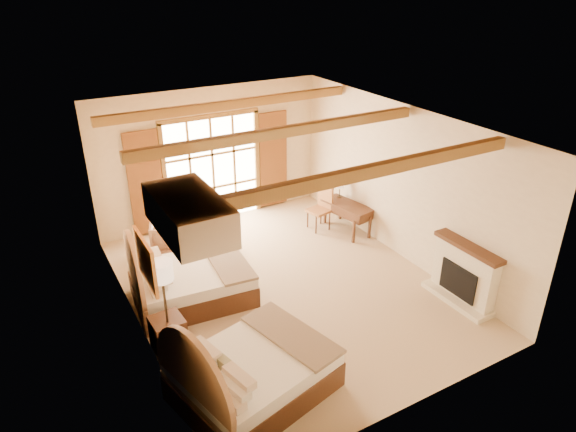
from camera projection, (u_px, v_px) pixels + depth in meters
floor at (285, 286)px, 9.93m from camera, size 7.00×7.00×0.00m
wall_back at (211, 156)px, 11.97m from camera, size 5.50×0.00×5.50m
wall_left at (131, 249)px, 8.00m from camera, size 0.00×7.00×7.00m
wall_right at (402, 183)px, 10.45m from camera, size 0.00×7.00×7.00m
ceiling at (284, 125)px, 8.53m from camera, size 7.00×7.00×0.00m
ceiling_beams at (284, 132)px, 8.58m from camera, size 5.39×4.60×0.18m
french_doors at (213, 171)px, 12.07m from camera, size 3.95×0.08×2.60m
fireplace at (463, 276)px, 9.30m from camera, size 0.46×1.40×1.16m
painting at (146, 261)px, 7.37m from camera, size 0.06×0.95×0.75m
canopy_valance at (189, 214)px, 6.01m from camera, size 0.70×1.40×0.45m
bed_near at (245, 373)px, 7.20m from camera, size 2.46×2.04×1.39m
bed_far at (184, 282)px, 9.32m from camera, size 2.21×1.75×1.37m
nightstand at (168, 334)px, 8.17m from camera, size 0.51×0.51×0.59m
floor_lamp at (162, 277)px, 7.63m from camera, size 0.35×0.35×1.65m
armchair at (171, 235)px, 11.00m from camera, size 1.04×1.06×0.76m
ottoman at (219, 240)px, 11.22m from camera, size 0.55×0.55×0.36m
desk at (347, 216)px, 11.90m from camera, size 0.76×1.32×0.67m
desk_chair at (320, 216)px, 12.00m from camera, size 0.55×0.55×1.05m
desk_lamp at (340, 185)px, 12.01m from camera, size 0.20×0.20×0.40m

